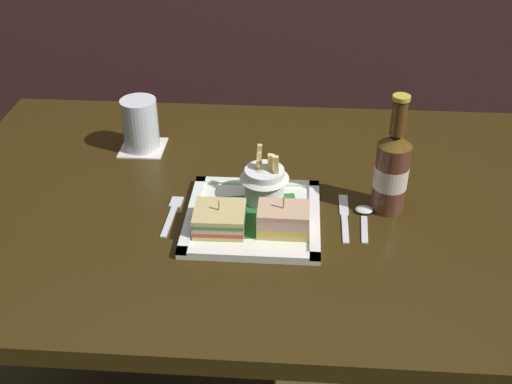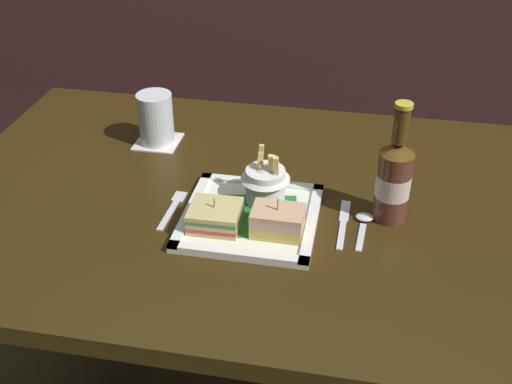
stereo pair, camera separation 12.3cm
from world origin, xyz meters
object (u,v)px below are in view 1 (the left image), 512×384
(sandwich_half_left, at_px, (220,219))
(knife, at_px, (344,216))
(beer_bottle, at_px, (392,170))
(square_plate, at_px, (253,218))
(water_glass, at_px, (141,128))
(fork, at_px, (172,213))
(sandwich_half_right, at_px, (283,219))
(fries_cup, at_px, (265,179))
(dining_table, at_px, (259,248))
(spoon, at_px, (364,214))

(sandwich_half_left, relative_size, knife, 0.60)
(beer_bottle, bearing_deg, square_plate, -167.00)
(water_glass, bearing_deg, fork, -65.79)
(sandwich_half_right, bearing_deg, knife, 29.88)
(fries_cup, xyz_separation_m, water_glass, (-0.29, 0.21, -0.01))
(square_plate, height_order, fork, square_plate)
(fries_cup, bearing_deg, sandwich_half_left, -128.00)
(dining_table, bearing_deg, water_glass, 146.52)
(sandwich_half_left, relative_size, sandwich_half_right, 1.01)
(spoon, bearing_deg, fries_cup, 171.59)
(fork, relative_size, spoon, 1.16)
(knife, bearing_deg, fries_cup, 168.65)
(square_plate, xyz_separation_m, fries_cup, (0.02, 0.06, 0.05))
(spoon, bearing_deg, sandwich_half_left, -165.61)
(sandwich_half_right, height_order, fork, sandwich_half_right)
(fries_cup, relative_size, spoon, 1.02)
(sandwich_half_right, relative_size, beer_bottle, 0.39)
(water_glass, bearing_deg, spoon, -25.75)
(spoon, bearing_deg, water_glass, 154.25)
(sandwich_half_left, xyz_separation_m, fries_cup, (0.08, 0.10, 0.03))
(fork, bearing_deg, beer_bottle, 6.76)
(water_glass, bearing_deg, square_plate, -43.98)
(fries_cup, distance_m, knife, 0.17)
(beer_bottle, xyz_separation_m, water_glass, (-0.54, 0.20, -0.03))
(water_glass, height_order, fork, water_glass)
(dining_table, height_order, fork, fork)
(water_glass, bearing_deg, sandwich_half_left, -54.96)
(sandwich_half_right, distance_m, knife, 0.14)
(water_glass, distance_m, spoon, 0.55)
(sandwich_half_left, xyz_separation_m, sandwich_half_right, (0.12, 0.00, 0.00))
(square_plate, bearing_deg, knife, 8.26)
(water_glass, relative_size, spoon, 1.01)
(knife, xyz_separation_m, spoon, (0.04, 0.00, 0.00))
(dining_table, height_order, fries_cup, fries_cup)
(dining_table, relative_size, water_glass, 11.24)
(fries_cup, distance_m, beer_bottle, 0.25)
(fork, distance_m, knife, 0.34)
(water_glass, relative_size, fork, 0.88)
(sandwich_half_right, bearing_deg, fork, 166.53)
(beer_bottle, xyz_separation_m, spoon, (-0.05, -0.03, -0.08))
(sandwich_half_left, bearing_deg, fries_cup, 52.00)
(fries_cup, distance_m, fork, 0.19)
(square_plate, relative_size, sandwich_half_right, 2.69)
(sandwich_half_right, xyz_separation_m, fork, (-0.22, 0.05, -0.03))
(beer_bottle, relative_size, fork, 1.80)
(sandwich_half_right, bearing_deg, square_plate, 144.61)
(fries_cup, bearing_deg, dining_table, 119.80)
(dining_table, xyz_separation_m, fork, (-0.17, -0.07, 0.13))
(spoon, bearing_deg, square_plate, -172.49)
(dining_table, bearing_deg, beer_bottle, -4.16)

